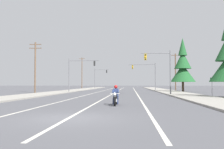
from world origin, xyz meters
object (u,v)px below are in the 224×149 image
traffic_signal_near_left (78,70)px  utility_pole_right_far (175,71)px  traffic_signal_mid_right (147,72)px  traffic_signal_mid_left (99,76)px  motorcycle_with_rider (116,97)px  conifer_tree_right_verge_far (183,67)px  traffic_signal_near_right (162,66)px  utility_pole_left_near (35,65)px  street_sign (212,84)px  utility_pole_left_far (82,72)px

traffic_signal_near_left → utility_pole_right_far: bearing=37.1°
traffic_signal_mid_right → utility_pole_right_far: size_ratio=0.70×
traffic_signal_mid_left → traffic_signal_mid_right: bearing=-56.5°
motorcycle_with_rider → traffic_signal_mid_right: (4.80, 39.21, 3.58)m
traffic_signal_mid_right → utility_pole_right_far: utility_pole_right_far is taller
conifer_tree_right_verge_far → traffic_signal_near_right: bearing=-112.2°
traffic_signal_near_left → utility_pole_left_near: bearing=-151.3°
traffic_signal_near_left → traffic_signal_mid_right: bearing=38.2°
traffic_signal_mid_right → conifer_tree_right_verge_far: conifer_tree_right_verge_far is taller
motorcycle_with_rider → traffic_signal_mid_left: size_ratio=0.35×
utility_pole_left_near → motorcycle_with_rider: bearing=-58.3°
utility_pole_right_far → street_sign: bearing=-91.6°
traffic_signal_near_left → street_sign: bearing=-37.4°
utility_pole_left_far → street_sign: bearing=-62.4°
traffic_signal_mid_right → street_sign: size_ratio=2.58×
traffic_signal_mid_right → utility_pole_left_far: utility_pole_left_far is taller
traffic_signal_mid_right → utility_pole_left_near: utility_pole_left_near is taller
traffic_signal_mid_right → traffic_signal_near_left: bearing=-141.8°
traffic_signal_near_left → street_sign: size_ratio=2.58×
utility_pole_right_far → motorcycle_with_rider: bearing=-105.0°
traffic_signal_mid_left → street_sign: 49.94m
traffic_signal_near_left → traffic_signal_mid_left: bearing=89.8°
traffic_signal_mid_right → utility_pole_left_far: 29.57m
motorcycle_with_rider → utility_pole_left_far: utility_pole_left_far is taller
traffic_signal_near_right → utility_pole_right_far: 27.19m
utility_pole_left_far → street_sign: 54.59m
traffic_signal_near_left → traffic_signal_mid_left: same height
motorcycle_with_rider → traffic_signal_near_left: traffic_signal_near_left is taller
motorcycle_with_rider → utility_pole_left_far: bearing=102.9°
utility_pole_right_far → utility_pole_left_near: bearing=-144.9°
motorcycle_with_rider → conifer_tree_right_verge_far: bearing=70.6°
utility_pole_left_far → traffic_signal_mid_right: bearing=-50.0°
traffic_signal_mid_left → utility_pole_left_far: bearing=156.8°
traffic_signal_mid_right → street_sign: 26.54m
motorcycle_with_rider → street_sign: 17.46m
traffic_signal_mid_right → utility_pole_right_far: 8.54m
motorcycle_with_rider → traffic_signal_near_left: (-8.68, 28.59, 3.56)m
traffic_signal_near_right → conifer_tree_right_verge_far: bearing=67.8°
traffic_signal_mid_left → utility_pole_left_near: (-6.83, -34.51, 0.69)m
utility_pole_left_far → street_sign: size_ratio=4.11×
traffic_signal_near_left → conifer_tree_right_verge_far: (19.66, 2.58, 0.58)m
utility_pole_left_near → conifer_tree_right_verge_far: bearing=13.3°
traffic_signal_near_right → traffic_signal_near_left: same height
traffic_signal_mid_left → utility_pole_left_near: utility_pole_left_near is taller
traffic_signal_mid_right → conifer_tree_right_verge_far: 10.16m
traffic_signal_mid_right → traffic_signal_mid_left: bearing=123.5°
conifer_tree_right_verge_far → street_sign: (-0.00, -17.63, -3.23)m
conifer_tree_right_verge_far → traffic_signal_mid_right: bearing=127.6°
motorcycle_with_rider → conifer_tree_right_verge_far: 33.30m
traffic_signal_near_right → traffic_signal_near_left: 17.89m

